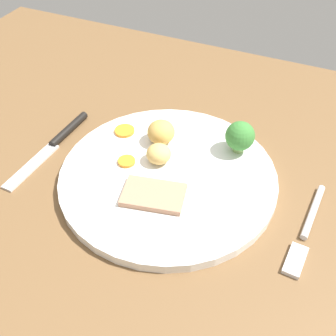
{
  "coord_description": "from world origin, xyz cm",
  "views": [
    {
      "loc": [
        -13.3,
        35.32,
        45.02
      ],
      "look_at": [
        3.33,
        -2.23,
        6.0
      ],
      "focal_mm": 44.81,
      "sensor_mm": 36.0,
      "label": 1
    }
  ],
  "objects_px": {
    "knife": "(56,142)",
    "dinner_plate": "(168,177)",
    "roast_potato_right": "(161,132)",
    "carrot_coin_front": "(125,131)",
    "carrot_coin_back": "(127,161)",
    "meat_slice_main": "(154,195)",
    "broccoli_floret": "(240,136)",
    "fork": "(306,230)",
    "roast_potato_left": "(159,154)"
  },
  "relations": [
    {
      "from": "dinner_plate",
      "to": "fork",
      "type": "bearing_deg",
      "value": 175.94
    },
    {
      "from": "carrot_coin_front",
      "to": "knife",
      "type": "distance_m",
      "value": 0.11
    },
    {
      "from": "dinner_plate",
      "to": "carrot_coin_front",
      "type": "xyz_separation_m",
      "value": [
        0.1,
        -0.06,
        0.01
      ]
    },
    {
      "from": "carrot_coin_front",
      "to": "meat_slice_main",
      "type": "bearing_deg",
      "value": 133.39
    },
    {
      "from": "roast_potato_right",
      "to": "carrot_coin_back",
      "type": "relative_size",
      "value": 1.69
    },
    {
      "from": "carrot_coin_front",
      "to": "carrot_coin_back",
      "type": "distance_m",
      "value": 0.07
    },
    {
      "from": "dinner_plate",
      "to": "roast_potato_right",
      "type": "distance_m",
      "value": 0.07
    },
    {
      "from": "dinner_plate",
      "to": "roast_potato_right",
      "type": "relative_size",
      "value": 7.2
    },
    {
      "from": "carrot_coin_front",
      "to": "broccoli_floret",
      "type": "relative_size",
      "value": 0.63
    },
    {
      "from": "meat_slice_main",
      "to": "roast_potato_left",
      "type": "height_order",
      "value": "roast_potato_left"
    },
    {
      "from": "carrot_coin_front",
      "to": "knife",
      "type": "xyz_separation_m",
      "value": [
        0.09,
        0.05,
        -0.01
      ]
    },
    {
      "from": "roast_potato_right",
      "to": "knife",
      "type": "xyz_separation_m",
      "value": [
        0.15,
        0.06,
        -0.03
      ]
    },
    {
      "from": "roast_potato_left",
      "to": "fork",
      "type": "xyz_separation_m",
      "value": [
        -0.21,
        0.03,
        -0.02
      ]
    },
    {
      "from": "meat_slice_main",
      "to": "knife",
      "type": "relative_size",
      "value": 0.43
    },
    {
      "from": "carrot_coin_front",
      "to": "broccoli_floret",
      "type": "distance_m",
      "value": 0.17
    },
    {
      "from": "dinner_plate",
      "to": "roast_potato_right",
      "type": "height_order",
      "value": "roast_potato_right"
    },
    {
      "from": "carrot_coin_front",
      "to": "knife",
      "type": "bearing_deg",
      "value": 30.72
    },
    {
      "from": "carrot_coin_back",
      "to": "roast_potato_right",
      "type": "bearing_deg",
      "value": -111.89
    },
    {
      "from": "carrot_coin_back",
      "to": "broccoli_floret",
      "type": "height_order",
      "value": "broccoli_floret"
    },
    {
      "from": "meat_slice_main",
      "to": "carrot_coin_back",
      "type": "height_order",
      "value": "meat_slice_main"
    },
    {
      "from": "dinner_plate",
      "to": "knife",
      "type": "bearing_deg",
      "value": -0.74
    },
    {
      "from": "carrot_coin_front",
      "to": "broccoli_floret",
      "type": "xyz_separation_m",
      "value": [
        -0.17,
        -0.03,
        0.02
      ]
    },
    {
      "from": "roast_potato_right",
      "to": "knife",
      "type": "relative_size",
      "value": 0.22
    },
    {
      "from": "roast_potato_right",
      "to": "broccoli_floret",
      "type": "bearing_deg",
      "value": -166.67
    },
    {
      "from": "roast_potato_right",
      "to": "meat_slice_main",
      "type": "bearing_deg",
      "value": 109.54
    },
    {
      "from": "meat_slice_main",
      "to": "roast_potato_right",
      "type": "distance_m",
      "value": 0.11
    },
    {
      "from": "carrot_coin_back",
      "to": "fork",
      "type": "distance_m",
      "value": 0.25
    },
    {
      "from": "roast_potato_left",
      "to": "roast_potato_right",
      "type": "bearing_deg",
      "value": -69.74
    },
    {
      "from": "carrot_coin_front",
      "to": "fork",
      "type": "height_order",
      "value": "carrot_coin_front"
    },
    {
      "from": "dinner_plate",
      "to": "meat_slice_main",
      "type": "distance_m",
      "value": 0.05
    },
    {
      "from": "roast_potato_left",
      "to": "broccoli_floret",
      "type": "bearing_deg",
      "value": -144.81
    },
    {
      "from": "broccoli_floret",
      "to": "fork",
      "type": "xyz_separation_m",
      "value": [
        -0.12,
        0.1,
        -0.04
      ]
    },
    {
      "from": "meat_slice_main",
      "to": "carrot_coin_front",
      "type": "distance_m",
      "value": 0.14
    },
    {
      "from": "meat_slice_main",
      "to": "broccoli_floret",
      "type": "relative_size",
      "value": 1.66
    },
    {
      "from": "carrot_coin_back",
      "to": "dinner_plate",
      "type": "bearing_deg",
      "value": -176.54
    },
    {
      "from": "meat_slice_main",
      "to": "knife",
      "type": "distance_m",
      "value": 0.2
    },
    {
      "from": "fork",
      "to": "meat_slice_main",
      "type": "bearing_deg",
      "value": -75.93
    },
    {
      "from": "meat_slice_main",
      "to": "knife",
      "type": "xyz_separation_m",
      "value": [
        0.19,
        -0.05,
        -0.01
      ]
    },
    {
      "from": "fork",
      "to": "knife",
      "type": "distance_m",
      "value": 0.38
    },
    {
      "from": "roast_potato_right",
      "to": "carrot_coin_front",
      "type": "xyz_separation_m",
      "value": [
        0.06,
        0.0,
        -0.02
      ]
    },
    {
      "from": "roast_potato_left",
      "to": "knife",
      "type": "bearing_deg",
      "value": 5.24
    },
    {
      "from": "roast_potato_left",
      "to": "roast_potato_right",
      "type": "xyz_separation_m",
      "value": [
        0.02,
        -0.04,
        0.0
      ]
    },
    {
      "from": "knife",
      "to": "dinner_plate",
      "type": "bearing_deg",
      "value": 92.2
    },
    {
      "from": "carrot_coin_front",
      "to": "knife",
      "type": "relative_size",
      "value": 0.16
    },
    {
      "from": "dinner_plate",
      "to": "fork",
      "type": "relative_size",
      "value": 1.95
    },
    {
      "from": "roast_potato_left",
      "to": "carrot_coin_back",
      "type": "height_order",
      "value": "roast_potato_left"
    },
    {
      "from": "dinner_plate",
      "to": "carrot_coin_front",
      "type": "relative_size",
      "value": 9.82
    },
    {
      "from": "carrot_coin_back",
      "to": "fork",
      "type": "height_order",
      "value": "carrot_coin_back"
    },
    {
      "from": "dinner_plate",
      "to": "roast_potato_left",
      "type": "bearing_deg",
      "value": -38.89
    },
    {
      "from": "meat_slice_main",
      "to": "fork",
      "type": "xyz_separation_m",
      "value": [
        -0.19,
        -0.03,
        -0.01
      ]
    }
  ]
}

